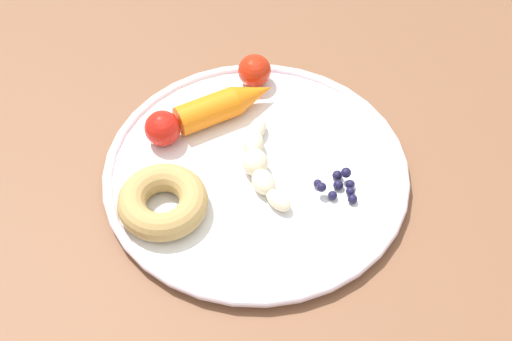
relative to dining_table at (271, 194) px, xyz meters
name	(u,v)px	position (x,y,z in m)	size (l,w,h in m)	color
dining_table	(271,194)	(0.00, 0.00, 0.00)	(1.21, 0.91, 0.72)	brown
plate	(256,172)	(0.03, -0.02, 0.09)	(0.36, 0.36, 0.02)	white
banana	(260,163)	(0.03, -0.02, 0.10)	(0.15, 0.06, 0.03)	beige
carrot_orange	(226,104)	(-0.06, -0.05, 0.11)	(0.09, 0.13, 0.04)	orange
donut	(163,202)	(0.08, -0.13, 0.10)	(0.10, 0.10, 0.03)	tan
blueberry_pile	(339,185)	(0.06, 0.07, 0.10)	(0.05, 0.05, 0.02)	#191638
tomato_near	(162,128)	(-0.02, -0.13, 0.11)	(0.04, 0.04, 0.04)	red
tomato_mid	(255,71)	(-0.11, -0.01, 0.11)	(0.04, 0.04, 0.04)	red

